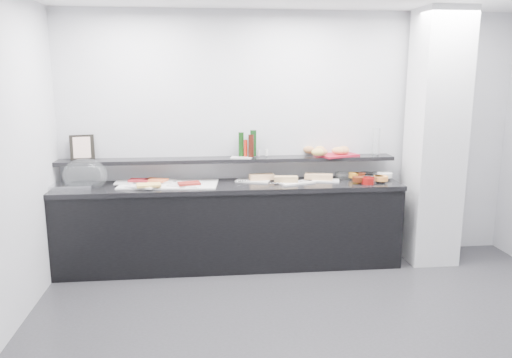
{
  "coord_description": "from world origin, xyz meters",
  "views": [
    {
      "loc": [
        -0.97,
        -3.42,
        2.02
      ],
      "look_at": [
        -0.45,
        1.45,
        1.0
      ],
      "focal_mm": 35.0,
      "sensor_mm": 36.0,
      "label": 1
    }
  ],
  "objects": [
    {
      "name": "bottle_green_a",
      "position": [
        -0.56,
        1.9,
        1.29
      ],
      "size": [
        0.06,
        0.06,
        0.26
      ],
      "primitive_type": "cylinder",
      "rotation": [
        0.0,
        0.0,
        0.12
      ],
      "color": "#0E330E",
      "rests_on": "condiment_tray"
    },
    {
      "name": "sandwich_plate_right",
      "position": [
        0.3,
        1.75,
        0.91
      ],
      "size": [
        0.39,
        0.24,
        0.01
      ],
      "primitive_type": "cube",
      "rotation": [
        0.0,
        0.0,
        -0.25
      ],
      "color": "white",
      "rests_on": "counter_top"
    },
    {
      "name": "bowl_black_fruit",
      "position": [
        0.89,
        1.59,
        0.94
      ],
      "size": [
        0.11,
        0.11,
        0.07
      ],
      "primitive_type": "cylinder",
      "rotation": [
        0.0,
        0.0,
        -0.01
      ],
      "color": "black",
      "rests_on": "counter_top"
    },
    {
      "name": "bottle_hot",
      "position": [
        -0.52,
        1.88,
        1.25
      ],
      "size": [
        0.04,
        0.04,
        0.18
      ],
      "primitive_type": "cylinder",
      "rotation": [
        0.0,
        0.0,
        0.21
      ],
      "color": "red",
      "rests_on": "condiment_tray"
    },
    {
      "name": "platter_meat_a",
      "position": [
        -1.73,
        1.8,
        0.92
      ],
      "size": [
        0.33,
        0.22,
        0.01
      ],
      "primitive_type": "cube",
      "rotation": [
        0.0,
        0.0,
        -0.02
      ],
      "color": "white",
      "rests_on": "linen_runner"
    },
    {
      "name": "tongs_right",
      "position": [
        0.1,
        1.7,
        0.92
      ],
      "size": [
        0.13,
        0.1,
        0.01
      ],
      "primitive_type": "cylinder",
      "rotation": [
        0.0,
        1.57,
        0.64
      ],
      "color": "silver",
      "rests_on": "sandwich_plate_right"
    },
    {
      "name": "fill_glass_fruit",
      "position": [
        0.67,
        1.8,
        0.95
      ],
      "size": [
        0.13,
        0.13,
        0.05
      ],
      "primitive_type": "cylinder",
      "rotation": [
        0.0,
        0.0,
        0.07
      ],
      "color": "orange",
      "rests_on": "bowl_glass_fruit"
    },
    {
      "name": "fill_black_jam",
      "position": [
        0.74,
        1.78,
        0.95
      ],
      "size": [
        0.12,
        0.12,
        0.05
      ],
      "primitive_type": "cylinder",
      "rotation": [
        0.0,
        0.0,
        -0.07
      ],
      "color": "#5A1E0C",
      "rests_on": "bowl_black_jam"
    },
    {
      "name": "buffet_cabinet",
      "position": [
        -0.7,
        1.7,
        0.42
      ],
      "size": [
        3.6,
        0.6,
        0.85
      ],
      "primitive_type": "cube",
      "color": "black",
      "rests_on": "ground"
    },
    {
      "name": "sandwich_food_mid",
      "position": [
        -0.11,
        1.68,
        0.94
      ],
      "size": [
        0.25,
        0.12,
        0.06
      ],
      "primitive_type": "cube",
      "rotation": [
        0.0,
        0.0,
        -0.09
      ],
      "color": "tan",
      "rests_on": "sandwich_plate_mid"
    },
    {
      "name": "fill_glass_cream",
      "position": [
        1.01,
        1.77,
        0.95
      ],
      "size": [
        0.21,
        0.21,
        0.05
      ],
      "primitive_type": "cylinder",
      "rotation": [
        0.0,
        0.0,
        0.39
      ],
      "color": "white",
      "rests_on": "bowl_glass_cream"
    },
    {
      "name": "platter_salmon",
      "position": [
        -1.42,
        1.81,
        0.92
      ],
      "size": [
        0.32,
        0.24,
        0.01
      ],
      "primitive_type": "cube",
      "rotation": [
        0.0,
        0.0,
        0.16
      ],
      "color": "silver",
      "rests_on": "linen_runner"
    },
    {
      "name": "carafe",
      "position": [
        0.93,
        1.89,
        1.3
      ],
      "size": [
        0.11,
        0.11,
        0.3
      ],
      "primitive_type": "cylinder",
      "rotation": [
        0.0,
        0.0,
        0.33
      ],
      "color": "silver",
      "rests_on": "wall_shelf"
    },
    {
      "name": "bread_roll_se",
      "position": [
        0.55,
        1.85,
        1.21
      ],
      "size": [
        0.15,
        0.12,
        0.08
      ],
      "primitive_type": "ellipsoid",
      "rotation": [
        0.0,
        0.0,
        -0.28
      ],
      "color": "#C47D4A",
      "rests_on": "bread_tray"
    },
    {
      "name": "shaker_salt",
      "position": [
        -0.37,
        1.89,
        1.2
      ],
      "size": [
        0.04,
        0.04,
        0.07
      ],
      "primitive_type": "cylinder",
      "rotation": [
        0.0,
        0.0,
        -0.38
      ],
      "color": "silver",
      "rests_on": "condiment_tray"
    },
    {
      "name": "cloche_base",
      "position": [
        -2.31,
        1.7,
        0.92
      ],
      "size": [
        0.43,
        0.3,
        0.04
      ],
      "primitive_type": "cube",
      "rotation": [
        0.0,
        0.0,
        0.02
      ],
      "color": "silver",
      "rests_on": "counter_top"
    },
    {
      "name": "platter_meat_b",
      "position": [
        -1.16,
        1.63,
        0.92
      ],
      "size": [
        0.39,
        0.32,
        0.01
      ],
      "primitive_type": "cube",
      "rotation": [
        0.0,
        0.0,
        -0.34
      ],
      "color": "white",
      "rests_on": "linen_runner"
    },
    {
      "name": "bread_roll_sw",
      "position": [
        0.26,
        1.78,
        1.21
      ],
      "size": [
        0.16,
        0.1,
        0.08
      ],
      "primitive_type": "ellipsoid",
      "rotation": [
        0.0,
        0.0,
        0.03
      ],
      "color": "gold",
      "rests_on": "bread_tray"
    },
    {
      "name": "bread_tray",
      "position": [
        0.49,
        1.89,
        1.16
      ],
      "size": [
        0.5,
        0.43,
        0.02
      ],
      "primitive_type": "cube",
      "rotation": [
        0.0,
        0.0,
        0.39
      ],
      "color": "maroon",
      "rests_on": "wall_shelf"
    },
    {
      "name": "fill_black_fruit",
      "position": [
        0.88,
        1.61,
        0.95
      ],
      "size": [
        0.13,
        0.13,
        0.05
      ],
      "primitive_type": "cylinder",
      "rotation": [
        0.0,
        0.0,
        0.36
      ],
      "color": "orange",
      "rests_on": "bowl_black_fruit"
    },
    {
      "name": "platter_cheese",
      "position": [
        -1.59,
        1.59,
        0.92
      ],
      "size": [
        0.34,
        0.29,
        0.01
      ],
      "primitive_type": "cube",
      "rotation": [
        0.0,
        0.0,
        -0.39
      ],
      "color": "white",
      "rests_on": "linen_runner"
    },
    {
      "name": "fill_red_jam",
      "position": [
        0.65,
        1.58,
        0.95
      ],
      "size": [
        0.15,
        0.15,
        0.05
      ],
      "primitive_type": "cylinder",
      "rotation": [
        0.0,
        0.0,
        -0.31
      ],
      "color": "#511D0B",
      "rests_on": "bowl_red_jam"
    },
    {
      "name": "condiment_tray",
      "position": [
        -0.57,
        1.84,
        1.16
      ],
      "size": [
        0.25,
        0.18,
        0.01
      ],
      "primitive_type": "cube",
      "rotation": [
        0.0,
        0.0,
        -0.21
      ],
      "color": "silver",
      "rests_on": "wall_shelf"
    },
    {
      "name": "tongs_left",
      "position": [
        -0.59,
        1.74,
        0.92
      ],
      "size": [
        0.14,
        0.08,
        0.01
      ],
      "primitive_type": "cylinder",
      "rotation": [
        0.0,
        1.57,
        0.49
      ],
      "color": "#AEB1B5",
      "rests_on": "sandwich_plate_left"
    },
    {
      "name": "bread_roll_ne",
      "position": [
        0.58,
        1.93,
        1.21
      ],
      "size": [
        0.16,
        0.13,
        0.08
      ],
      "primitive_type": "ellipsoid",
      "rotation": [
        0.0,
        0.0,
        0.31
      ],
      "color": "#BC7747",
      "rests_on": "bread_tray"
    },
    {
      "name": "shaker_pepper",
      "position": [
        -0.29,
        1.9,
        1.2
      ],
      "size": [
        0.04,
        0.04,
        0.07
      ],
      "primitive_type": "cylinder",
      "rotation": [
        0.0,
        0.0,
        -0.15
      ],
      "color": "white",
      "rests_on": "condiment_tray"
    },
    {
      "name": "bowl_red_jam",
      "position": [
        0.74,
        1.55,
        0.94
      ],
      "size": [
        0.18,
        0.18,
        0.07
      ],
      "primitive_type": "cylinder",
      "rotation": [
        0.0,
        0.0,
        0.39
      ],
      "color": "maroon",
      "rests_on": "counter_top"
    },
    {
      "name": "bread_roll_s",
      "position": [
        0.3,
        1.79,
        1.21
      ],
      "size": [
        0.15,
        0.12,
        0.08
      ],
      "primitive_type": "ellipsoid",
      "rotation": [
        0.0,
        0.0,
        -0.4
      ],
      "color": "#B27143",
      "rests_on": "bread_tray"
    },
    {
      "name": "food_meat_a",
      "position": [
        -1.65,
        1.8,
        0.94
      ],
      "size": [
        0.22,
        0.16,
        0.02
      ],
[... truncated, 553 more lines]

